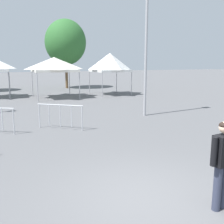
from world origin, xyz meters
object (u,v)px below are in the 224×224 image
at_px(canopy_tent_behind_right, 54,65).
at_px(person_foreground, 223,159).
at_px(canopy_tent_behind_center, 110,63).
at_px(crowd_barrier_near_person, 60,112).
at_px(tree_behind_tents_left, 66,42).
at_px(light_pole_opposite_side, 146,27).

relative_size(canopy_tent_behind_right, person_foreground, 1.86).
xyz_separation_m(canopy_tent_behind_center, crowd_barrier_near_person, (-6.67, -10.14, -2.01)).
relative_size(person_foreground, crowd_barrier_near_person, 1.06).
bearing_deg(person_foreground, tree_behind_tents_left, 82.65).
relative_size(canopy_tent_behind_center, light_pole_opposite_side, 0.44).
xyz_separation_m(canopy_tent_behind_center, light_pole_opposite_side, (-1.85, -9.04, 1.81)).
height_order(canopy_tent_behind_right, canopy_tent_behind_center, canopy_tent_behind_center).
bearing_deg(tree_behind_tents_left, light_pole_opposite_side, -89.34).
height_order(person_foreground, tree_behind_tents_left, tree_behind_tents_left).
bearing_deg(light_pole_opposite_side, person_foreground, -111.41).
bearing_deg(crowd_barrier_near_person, canopy_tent_behind_right, 79.35).
xyz_separation_m(person_foreground, light_pole_opposite_side, (3.37, 8.60, 3.54)).
distance_m(tree_behind_tents_left, crowd_barrier_near_person, 18.24).
distance_m(canopy_tent_behind_right, crowd_barrier_near_person, 10.43).
height_order(canopy_tent_behind_center, person_foreground, canopy_tent_behind_center).
bearing_deg(person_foreground, light_pole_opposite_side, 68.59).
bearing_deg(crowd_barrier_near_person, light_pole_opposite_side, 12.79).
height_order(canopy_tent_behind_center, tree_behind_tents_left, tree_behind_tents_left).
height_order(person_foreground, crowd_barrier_near_person, person_foreground).
bearing_deg(tree_behind_tents_left, canopy_tent_behind_center, -73.83).
bearing_deg(person_foreground, canopy_tent_behind_center, 73.50).
bearing_deg(canopy_tent_behind_right, light_pole_opposite_side, -72.01).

